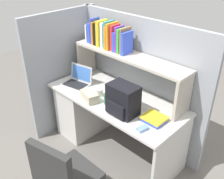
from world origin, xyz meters
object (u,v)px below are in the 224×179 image
laptop (78,80)px  computer_mouse (143,129)px  backpack (123,100)px  tissue_box (89,96)px  snack_canister (108,99)px  paper_cup (100,92)px

laptop → computer_mouse: size_ratio=3.38×
backpack → tissue_box: backpack is taller
laptop → snack_canister: bearing=-4.8°
paper_cup → laptop: bearing=-179.9°
backpack → paper_cup: backpack is taller
laptop → backpack: size_ratio=1.12×
laptop → backpack: backpack is taller
laptop → paper_cup: 0.38m
paper_cup → snack_canister: snack_canister is taller
backpack → computer_mouse: bearing=-13.0°
laptop → snack_canister: laptop is taller
paper_cup → backpack: bearing=-10.2°
tissue_box → computer_mouse: bearing=14.2°
computer_mouse → paper_cup: size_ratio=1.24×
paper_cup → tissue_box: 0.15m
backpack → snack_canister: bearing=173.5°
laptop → tissue_box: 0.40m
backpack → paper_cup: 0.43m
backpack → laptop: bearing=174.7°
laptop → snack_canister: size_ratio=3.06×
backpack → paper_cup: bearing=169.8°
backpack → snack_canister: (-0.22, 0.03, -0.09)m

